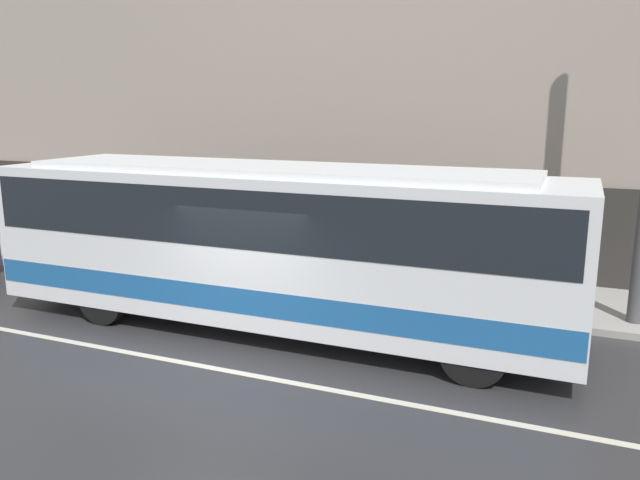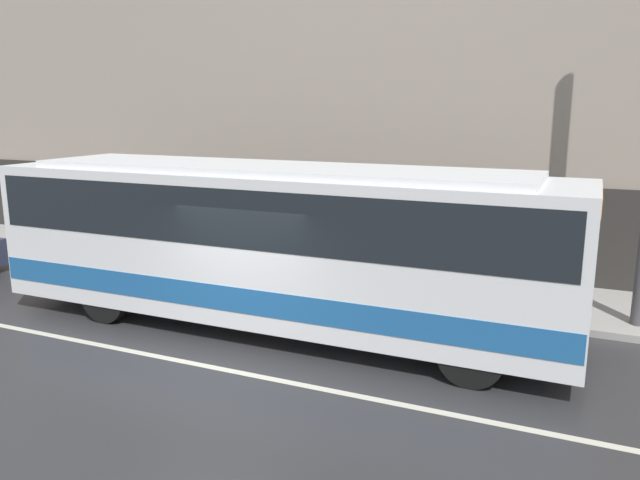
{
  "view_description": "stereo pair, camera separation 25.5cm",
  "coord_description": "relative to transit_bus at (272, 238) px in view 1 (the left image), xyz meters",
  "views": [
    {
      "loc": [
        5.21,
        -8.11,
        4.21
      ],
      "look_at": [
        0.96,
        2.09,
        1.81
      ],
      "focal_mm": 35.0,
      "sensor_mm": 36.0,
      "label": 1
    },
    {
      "loc": [
        5.44,
        -8.01,
        4.21
      ],
      "look_at": [
        0.96,
        2.09,
        1.81
      ],
      "focal_mm": 35.0,
      "sensor_mm": 36.0,
      "label": 2
    }
  ],
  "objects": [
    {
      "name": "ground_plane",
      "position": [
        0.02,
        -2.09,
        -1.77
      ],
      "size": [
        60.0,
        60.0,
        0.0
      ],
      "primitive_type": "plane",
      "color": "#2D2D30"
    },
    {
      "name": "sidewalk",
      "position": [
        0.02,
        3.43,
        -1.7
      ],
      "size": [
        60.0,
        3.05,
        0.14
      ],
      "color": "#A09E99",
      "rests_on": "ground_plane"
    },
    {
      "name": "transit_bus",
      "position": [
        0.0,
        0.0,
        0.0
      ],
      "size": [
        11.16,
        2.48,
        3.13
      ],
      "color": "white",
      "rests_on": "ground_plane"
    },
    {
      "name": "pedestrian_waiting",
      "position": [
        -2.37,
        3.49,
        -0.89
      ],
      "size": [
        0.36,
        0.36,
        1.6
      ],
      "color": "maroon",
      "rests_on": "sidewalk"
    },
    {
      "name": "building_facade",
      "position": [
        0.02,
        5.1,
        2.88
      ],
      "size": [
        60.0,
        0.35,
        9.64
      ],
      "color": "gray",
      "rests_on": "ground_plane"
    },
    {
      "name": "lane_stripe",
      "position": [
        0.02,
        -2.09,
        -1.76
      ],
      "size": [
        54.0,
        0.14,
        0.01
      ],
      "color": "beige",
      "rests_on": "ground_plane"
    }
  ]
}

